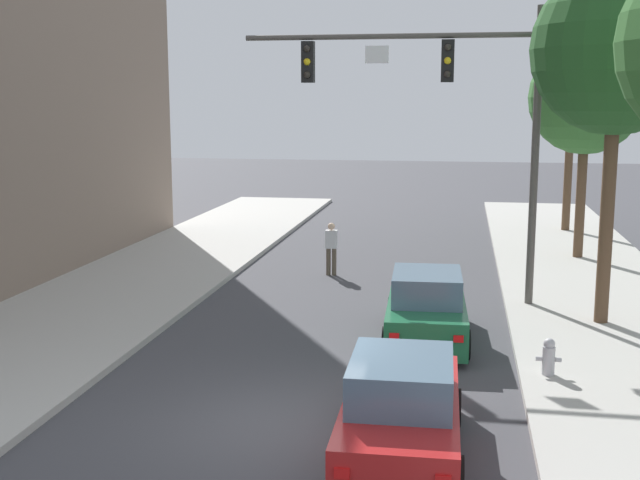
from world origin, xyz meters
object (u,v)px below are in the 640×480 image
Objects in this scene: street_tree_second at (617,51)px; street_tree_farthest at (572,91)px; pedestrian_crossing_road at (331,246)px; fire_hydrant at (549,357)px; traffic_signal_mast at (449,99)px; car_lead_green at (426,309)px; car_following_red at (401,412)px; street_tree_third at (586,98)px.

street_tree_second is 14.27m from street_tree_farthest.
fire_hydrant is at bearing -57.42° from pedestrian_crossing_road.
street_tree_farthest reaches higher than pedestrian_crossing_road.
car_lead_green is at bearing -95.55° from traffic_signal_mast.
street_tree_second is 1.15× the size of street_tree_farthest.
car_following_red reaches higher than fire_hydrant.
pedestrian_crossing_road reaches higher than car_following_red.
car_following_red is at bearing -123.50° from fire_hydrant.
pedestrian_crossing_road is at bearing -130.47° from street_tree_farthest.
pedestrian_crossing_road is 2.28× the size of fire_hydrant.
street_tree_farthest reaches higher than fire_hydrant.
fire_hydrant is (5.64, -8.83, -0.41)m from pedestrian_crossing_road.
street_tree_second reaches higher than car_following_red.
street_tree_third is at bearing 57.67° from traffic_signal_mast.
street_tree_farthest reaches higher than car_following_red.
car_following_red is 23.27m from street_tree_farthest.
pedestrian_crossing_road is at bearing 138.06° from traffic_signal_mast.
traffic_signal_mast is at bearing -41.94° from pedestrian_crossing_road.
fire_hydrant is at bearing -69.49° from traffic_signal_mast.
pedestrian_crossing_road is 13.38m from street_tree_farthest.
car_lead_green is 0.60× the size of street_tree_farthest.
street_tree_farthest is at bearing 82.33° from fire_hydrant.
traffic_signal_mast is 0.92× the size of street_tree_second.
car_lead_green is 0.52× the size of street_tree_second.
street_tree_third is (4.30, 6.79, 0.02)m from traffic_signal_mast.
traffic_signal_mast is 10.50× the size of fire_hydrant.
pedestrian_crossing_road is 0.23× the size of street_tree_farthest.
street_tree_second is 8.43m from street_tree_third.
street_tree_second is (7.26, -4.72, 5.53)m from pedestrian_crossing_road.
street_tree_third is at bearing 80.07° from fire_hydrant.
fire_hydrant is at bearing 56.50° from car_following_red.
street_tree_third is (7.82, 3.63, 4.50)m from pedestrian_crossing_road.
pedestrian_crossing_road is at bearing 146.94° from street_tree_second.
traffic_signal_mast is at bearing -109.90° from street_tree_farthest.
street_tree_third is at bearing -92.80° from street_tree_farthest.
fire_hydrant is 0.09× the size of street_tree_second.
fire_hydrant is at bearing -99.93° from street_tree_third.
traffic_signal_mast is 6.52m from pedestrian_crossing_road.
fire_hydrant is 7.40m from street_tree_second.
fire_hydrant is (2.12, -5.66, -4.88)m from traffic_signal_mast.
street_tree_farthest is (2.47, 18.33, 5.20)m from fire_hydrant.
car_lead_green is 2.62× the size of pedestrian_crossing_road.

